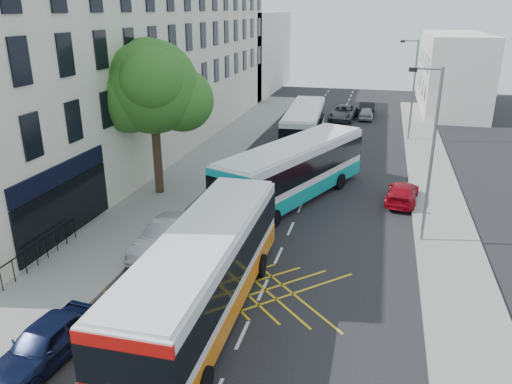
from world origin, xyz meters
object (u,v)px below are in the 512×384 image
Objects in this scene: lamp_near at (430,148)px; parked_car_blue at (45,343)px; parked_car_silver at (168,237)px; red_hatchback at (402,193)px; street_tree at (152,88)px; bus_far at (304,126)px; lamp_far at (412,85)px; distant_car_grey at (343,113)px; bus_mid at (293,171)px; distant_car_silver at (366,113)px; distant_car_dark at (367,108)px; bus_near at (204,272)px.

lamp_near reaches higher than parked_car_blue.
red_hatchback is (10.40, 9.06, -0.17)m from parked_car_silver.
bus_far is at bearing 63.74° from street_tree.
lamp_far is 1.57× the size of distant_car_grey.
street_tree is 9.15m from bus_mid.
bus_mid is at bearing -87.17° from bus_far.
lamp_near is 20.00m from lamp_far.
distant_car_dark is at bearing -88.74° from distant_car_silver.
red_hatchback is (-0.70, -14.83, -4.03)m from lamp_far.
red_hatchback is at bearing -59.42° from bus_far.
distant_car_dark is (11.01, 27.06, -5.57)m from street_tree.
parked_car_silver is (-4.26, -7.99, -1.00)m from bus_mid.
distant_car_dark is (-3.00, 24.85, 0.14)m from red_hatchback.
bus_far is (-8.15, -3.74, -2.98)m from lamp_far.
bus_near reaches higher than parked_car_blue.
bus_mid is at bearing 83.45° from distant_car_dark.
distant_car_silver is (4.45, 11.67, -1.02)m from bus_far.
distant_car_silver is (8.10, 39.71, -0.06)m from parked_car_blue.
bus_mid is 24.06m from distant_car_silver.
distant_car_dark is (-3.70, 30.03, -3.89)m from lamp_near.
street_tree is 2.20× the size of parked_car_blue.
bus_near is (-7.84, -8.13, -2.88)m from lamp_near.
bus_near is 38.40m from distant_car_dark.
street_tree is 0.78× the size of bus_far.
lamp_near is 2.00× the size of parked_car_blue.
bus_far is 2.55× the size of distant_car_dark.
red_hatchback is at bearing 97.66° from lamp_near.
distant_car_grey is (0.90, 22.95, -1.05)m from bus_mid.
bus_far is (-0.30, 24.39, -0.09)m from bus_near.
parked_car_blue is (2.91, -14.75, -5.61)m from street_tree.
bus_near is 15.15m from red_hatchback.
street_tree is at bearing -119.59° from bus_far.
bus_mid is at bearing 149.03° from lamp_near.
parked_car_silver is (-2.95, -20.15, -0.88)m from bus_far.
street_tree is 0.75× the size of bus_near.
parked_car_blue is 0.99× the size of red_hatchback.
parked_car_blue is at bearing -78.84° from street_tree.
bus_near is 35.26m from distant_car_grey.
bus_near is at bearing 68.50° from red_hatchback.
lamp_near is (14.71, -2.97, -1.68)m from street_tree.
bus_mid is 6.34m from red_hatchback.
lamp_near is 11.66m from bus_near.
bus_far is 13.40m from red_hatchback.
parked_car_silver is 1.14× the size of red_hatchback.
parked_car_silver is at bearing 126.92° from bus_near.
street_tree is 27.87m from distant_car_silver.
bus_far is 28.29m from parked_car_blue.
bus_mid reaches higher than distant_car_silver.
lamp_near is at bearing 51.09° from parked_car_blue.
bus_mid is (-6.84, 4.10, -2.86)m from lamp_near.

